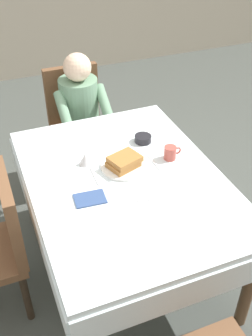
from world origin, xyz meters
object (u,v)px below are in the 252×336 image
object	(u,v)px
fork_left_of_plate	(95,176)
cup_coffee	(170,153)
breakfast_stack	(124,162)
chair_diner	(77,116)
diner_person	(81,110)
bowl_butter	(143,139)
knife_right_of_plate	(154,162)
syrup_pitcher	(85,159)
dining_table_main	(126,190)
spoon_near_edge	(150,200)
plate_breakfast	(124,166)

from	to	relation	value
fork_left_of_plate	cup_coffee	bearing A→B (deg)	-87.84
breakfast_stack	chair_diner	bearing A→B (deg)	90.03
cup_coffee	diner_person	bearing A→B (deg)	108.10
cup_coffee	fork_left_of_plate	distance (m)	0.49
cup_coffee	bowl_butter	bearing A→B (deg)	108.63
diner_person	breakfast_stack	distance (m)	0.93
fork_left_of_plate	knife_right_of_plate	world-z (taller)	same
syrup_pitcher	fork_left_of_plate	bearing A→B (deg)	-84.42
syrup_pitcher	knife_right_of_plate	bearing A→B (deg)	-19.64
breakfast_stack	cup_coffee	size ratio (longest dim) A/B	1.95
cup_coffee	knife_right_of_plate	xyz separation A→B (m)	(-0.11, -0.00, -0.04)
dining_table_main	bowl_butter	xyz separation A→B (m)	(0.25, 0.32, 0.11)
dining_table_main	spoon_near_edge	world-z (taller)	spoon_near_edge
breakfast_stack	spoon_near_edge	bearing A→B (deg)	-84.99
diner_person	knife_right_of_plate	size ratio (longest dim) A/B	5.60
plate_breakfast	bowl_butter	xyz separation A→B (m)	(0.22, 0.22, 0.01)
syrup_pitcher	knife_right_of_plate	world-z (taller)	syrup_pitcher
diner_person	chair_diner	bearing A→B (deg)	-90.00
chair_diner	knife_right_of_plate	xyz separation A→B (m)	(0.19, -1.09, 0.21)
bowl_butter	spoon_near_edge	size ratio (longest dim) A/B	0.73
chair_diner	diner_person	distance (m)	0.21
spoon_near_edge	knife_right_of_plate	bearing A→B (deg)	74.34
breakfast_stack	syrup_pitcher	size ratio (longest dim) A/B	2.75
dining_table_main	bowl_butter	size ratio (longest dim) A/B	13.85
diner_person	plate_breakfast	bearing A→B (deg)	90.17
bowl_butter	fork_left_of_plate	world-z (taller)	bowl_butter
cup_coffee	fork_left_of_plate	xyz separation A→B (m)	(-0.49, -0.00, -0.04)
breakfast_stack	spoon_near_edge	size ratio (longest dim) A/B	1.47
bowl_butter	fork_left_of_plate	size ratio (longest dim) A/B	0.61
breakfast_stack	syrup_pitcher	world-z (taller)	breakfast_stack
syrup_pitcher	spoon_near_edge	size ratio (longest dim) A/B	0.53
plate_breakfast	cup_coffee	bearing A→B (deg)	-3.42
breakfast_stack	bowl_butter	xyz separation A→B (m)	(0.22, 0.23, -0.03)
diner_person	spoon_near_edge	size ratio (longest dim) A/B	7.47
dining_table_main	fork_left_of_plate	xyz separation A→B (m)	(-0.16, 0.08, 0.09)
cup_coffee	bowl_butter	world-z (taller)	cup_coffee
knife_right_of_plate	spoon_near_edge	xyz separation A→B (m)	(-0.16, -0.31, 0.00)
breakfast_stack	fork_left_of_plate	xyz separation A→B (m)	(-0.19, -0.01, -0.05)
syrup_pitcher	fork_left_of_plate	distance (m)	0.15
dining_table_main	cup_coffee	size ratio (longest dim) A/B	13.49
spoon_near_edge	fork_left_of_plate	bearing A→B (deg)	137.48
breakfast_stack	knife_right_of_plate	bearing A→B (deg)	-3.72
chair_diner	fork_left_of_plate	distance (m)	1.12
plate_breakfast	spoon_near_edge	xyz separation A→B (m)	(0.03, -0.33, -0.01)
plate_breakfast	fork_left_of_plate	bearing A→B (deg)	-173.99
plate_breakfast	cup_coffee	distance (m)	0.30
chair_diner	diner_person	world-z (taller)	diner_person
chair_diner	breakfast_stack	bearing A→B (deg)	90.03
cup_coffee	spoon_near_edge	xyz separation A→B (m)	(-0.28, -0.31, -0.04)
knife_right_of_plate	spoon_near_edge	world-z (taller)	same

